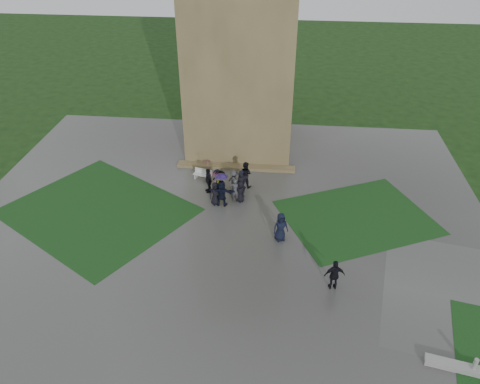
# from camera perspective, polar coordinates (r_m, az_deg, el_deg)

# --- Properties ---
(ground) EXTENTS (120.00, 120.00, 0.00)m
(ground) POSITION_cam_1_polar(r_m,az_deg,el_deg) (27.19, -2.90, -8.25)
(ground) COLOR black
(plaza) EXTENTS (34.00, 34.00, 0.02)m
(plaza) POSITION_cam_1_polar(r_m,az_deg,el_deg) (28.70, -2.33, -5.62)
(plaza) COLOR #3C3C39
(plaza) RESTS_ON ground
(lawn_inset_left) EXTENTS (14.10, 13.46, 0.01)m
(lawn_inset_left) POSITION_cam_1_polar(r_m,az_deg,el_deg) (32.34, -16.95, -2.23)
(lawn_inset_left) COLOR #123413
(lawn_inset_left) RESTS_ON plaza
(lawn_inset_right) EXTENTS (11.12, 10.15, 0.01)m
(lawn_inset_right) POSITION_cam_1_polar(r_m,az_deg,el_deg) (31.31, 14.06, -3.00)
(lawn_inset_right) COLOR #123413
(lawn_inset_right) RESTS_ON plaza
(tower) EXTENTS (8.00, 8.00, 18.00)m
(tower) POSITION_cam_1_polar(r_m,az_deg,el_deg) (36.48, 0.22, 18.81)
(tower) COLOR brown
(tower) RESTS_ON ground
(tower_plinth) EXTENTS (9.00, 0.80, 0.22)m
(tower_plinth) POSITION_cam_1_polar(r_m,az_deg,el_deg) (35.72, -0.49, 3.10)
(tower_plinth) COLOR brown
(tower_plinth) RESTS_ON plaza
(bench) EXTENTS (1.44, 0.82, 0.80)m
(bench) POSITION_cam_1_polar(r_m,az_deg,el_deg) (34.26, -4.55, 2.17)
(bench) COLOR beige
(bench) RESTS_ON plaza
(visitor_cluster) EXTENTS (3.53, 3.39, 2.47)m
(visitor_cluster) POSITION_cam_1_polar(r_m,az_deg,el_deg) (31.80, -1.93, 1.11)
(visitor_cluster) COLOR black
(visitor_cluster) RESTS_ON plaza
(pedestrian_mid) EXTENTS (1.09, 0.92, 1.88)m
(pedestrian_mid) POSITION_cam_1_polar(r_m,az_deg,el_deg) (28.10, 4.97, -4.26)
(pedestrian_mid) COLOR black
(pedestrian_mid) RESTS_ON plaza
(pedestrian_near) EXTENTS (1.15, 0.76, 1.84)m
(pedestrian_near) POSITION_cam_1_polar(r_m,az_deg,el_deg) (25.32, 11.45, -9.89)
(pedestrian_near) COLOR black
(pedestrian_near) RESTS_ON plaza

